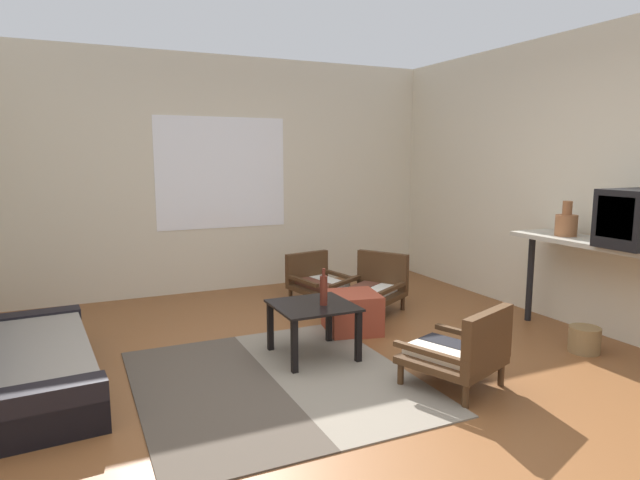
{
  "coord_description": "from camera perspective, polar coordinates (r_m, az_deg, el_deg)",
  "views": [
    {
      "loc": [
        -1.62,
        -3.21,
        1.57
      ],
      "look_at": [
        0.15,
        0.61,
        0.92
      ],
      "focal_mm": 30.54,
      "sensor_mm": 36.0,
      "label": 1
    }
  ],
  "objects": [
    {
      "name": "couch",
      "position": [
        4.26,
        -29.27,
        -11.07
      ],
      "size": [
        0.93,
        1.87,
        0.7
      ],
      "color": "black",
      "rests_on": "ground"
    },
    {
      "name": "coffee_table",
      "position": [
        4.3,
        -0.74,
        -7.76
      ],
      "size": [
        0.61,
        0.6,
        0.43
      ],
      "color": "black",
      "rests_on": "ground"
    },
    {
      "name": "side_wall_right",
      "position": [
        5.54,
        25.95,
        5.62
      ],
      "size": [
        0.12,
        6.6,
        2.7
      ],
      "primitive_type": "cube",
      "color": "beige",
      "rests_on": "ground"
    },
    {
      "name": "armchair_corner",
      "position": [
        5.6,
        5.61,
        -4.82
      ],
      "size": [
        0.83,
        0.81,
        0.58
      ],
      "color": "#472D19",
      "rests_on": "ground"
    },
    {
      "name": "crt_television",
      "position": [
        4.83,
        30.42,
        1.96
      ],
      "size": [
        0.55,
        0.39,
        0.45
      ],
      "color": "black",
      "rests_on": "console_shelf"
    },
    {
      "name": "armchair_striped_foreground",
      "position": [
        3.87,
        14.66,
        -11.18
      ],
      "size": [
        0.74,
        0.75,
        0.58
      ],
      "color": "#472D19",
      "rests_on": "ground"
    },
    {
      "name": "ottoman_orange",
      "position": [
        4.95,
        3.38,
        -7.58
      ],
      "size": [
        0.54,
        0.54,
        0.36
      ],
      "primitive_type": "cube",
      "rotation": [
        0.0,
        0.0,
        -0.19
      ],
      "color": "#993D28",
      "rests_on": "ground"
    },
    {
      "name": "glass_bottle",
      "position": [
        4.23,
        0.38,
        -5.22
      ],
      "size": [
        0.06,
        0.06,
        0.29
      ],
      "color": "#5B2319",
      "rests_on": "coffee_table"
    },
    {
      "name": "wicker_basket",
      "position": [
        4.95,
        25.97,
        -9.37
      ],
      "size": [
        0.24,
        0.24,
        0.21
      ],
      "primitive_type": "cylinder",
      "color": "olive",
      "rests_on": "ground"
    },
    {
      "name": "area_rug",
      "position": [
        3.97,
        -4.72,
        -14.5
      ],
      "size": [
        1.87,
        2.05,
        0.01
      ],
      "color": "#4C4238",
      "rests_on": "ground"
    },
    {
      "name": "ground_plane",
      "position": [
        3.93,
        1.85,
        -14.81
      ],
      "size": [
        7.8,
        7.8,
        0.0
      ],
      "primitive_type": "plane",
      "color": "brown"
    },
    {
      "name": "console_shelf",
      "position": [
        5.02,
        27.79,
        -1.27
      ],
      "size": [
        0.45,
        1.68,
        0.88
      ],
      "color": "#B2AD9E",
      "rests_on": "ground"
    },
    {
      "name": "clay_vase",
      "position": [
        5.25,
        24.4,
        1.59
      ],
      "size": [
        0.19,
        0.19,
        0.31
      ],
      "color": "#935B38",
      "rests_on": "console_shelf"
    },
    {
      "name": "far_wall_with_window",
      "position": [
        6.48,
        -10.37,
        6.7
      ],
      "size": [
        5.6,
        0.13,
        2.7
      ],
      "color": "beige",
      "rests_on": "ground"
    },
    {
      "name": "armchair_by_window",
      "position": [
        5.97,
        -0.35,
        -4.22
      ],
      "size": [
        0.64,
        0.68,
        0.51
      ],
      "color": "#472D19",
      "rests_on": "ground"
    }
  ]
}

